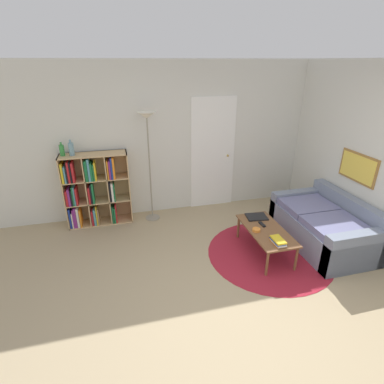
{
  "coord_description": "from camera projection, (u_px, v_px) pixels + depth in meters",
  "views": [
    {
      "loc": [
        -1.19,
        -2.29,
        2.57
      ],
      "look_at": [
        -0.21,
        1.48,
        0.85
      ],
      "focal_mm": 28.0,
      "sensor_mm": 36.0,
      "label": 1
    }
  ],
  "objects": [
    {
      "name": "ground_plane",
      "position": [
        243.0,
        311.0,
        3.34
      ],
      "size": [
        14.0,
        14.0,
        0.0
      ],
      "primitive_type": "plane",
      "color": "tan"
    },
    {
      "name": "wall_back",
      "position": [
        187.0,
        140.0,
        5.24
      ],
      "size": [
        7.39,
        0.11,
        2.6
      ],
      "color": "silver",
      "rests_on": "ground_plane"
    },
    {
      "name": "wall_right",
      "position": [
        350.0,
        152.0,
        4.52
      ],
      "size": [
        0.08,
        5.7,
        2.6
      ],
      "color": "silver",
      "rests_on": "ground_plane"
    },
    {
      "name": "rug",
      "position": [
        269.0,
        253.0,
        4.34
      ],
      "size": [
        1.78,
        1.78,
        0.01
      ],
      "color": "maroon",
      "rests_on": "ground_plane"
    },
    {
      "name": "bookshelf",
      "position": [
        93.0,
        190.0,
        4.94
      ],
      "size": [
        1.05,
        0.34,
        1.22
      ],
      "color": "tan",
      "rests_on": "ground_plane"
    },
    {
      "name": "floor_lamp",
      "position": [
        148.0,
        131.0,
        4.7
      ],
      "size": [
        0.3,
        0.3,
        1.85
      ],
      "color": "gray",
      "rests_on": "ground_plane"
    },
    {
      "name": "couch",
      "position": [
        326.0,
        226.0,
        4.51
      ],
      "size": [
        0.95,
        1.54,
        0.72
      ],
      "color": "gray",
      "rests_on": "ground_plane"
    },
    {
      "name": "coffee_table",
      "position": [
        266.0,
        232.0,
        4.24
      ],
      "size": [
        0.5,
        1.03,
        0.38
      ],
      "color": "brown",
      "rests_on": "ground_plane"
    },
    {
      "name": "laptop",
      "position": [
        257.0,
        217.0,
        4.54
      ],
      "size": [
        0.33,
        0.27,
        0.02
      ],
      "color": "black",
      "rests_on": "coffee_table"
    },
    {
      "name": "bowl",
      "position": [
        256.0,
        230.0,
        4.17
      ],
      "size": [
        0.11,
        0.11,
        0.04
      ],
      "color": "orange",
      "rests_on": "coffee_table"
    },
    {
      "name": "book_stack_on_table",
      "position": [
        278.0,
        241.0,
        3.88
      ],
      "size": [
        0.13,
        0.24,
        0.07
      ],
      "color": "orange",
      "rests_on": "coffee_table"
    },
    {
      "name": "remote",
      "position": [
        262.0,
        224.0,
        4.33
      ],
      "size": [
        0.05,
        0.15,
        0.02
      ],
      "color": "black",
      "rests_on": "coffee_table"
    },
    {
      "name": "bottle_left",
      "position": [
        62.0,
        150.0,
        4.59
      ],
      "size": [
        0.07,
        0.07,
        0.21
      ],
      "color": "#2D8438",
      "rests_on": "bookshelf"
    },
    {
      "name": "bottle_middle",
      "position": [
        71.0,
        149.0,
        4.6
      ],
      "size": [
        0.08,
        0.08,
        0.25
      ],
      "color": "#6B93A3",
      "rests_on": "bookshelf"
    }
  ]
}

